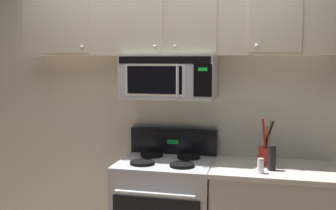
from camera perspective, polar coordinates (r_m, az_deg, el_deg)
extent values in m
cube|color=silver|center=(3.66, 1.09, 0.50)|extent=(5.20, 0.10, 2.70)
cylinder|color=#B7BABF|center=(3.10, -1.86, -12.15)|extent=(0.61, 0.03, 0.03)
cube|color=black|center=(3.63, 0.79, -4.98)|extent=(0.76, 0.07, 0.22)
cube|color=#19D83F|center=(3.59, 0.66, -5.09)|extent=(0.10, 0.00, 0.04)
cylinder|color=black|center=(3.29, -3.60, -7.93)|extent=(0.19, 0.19, 0.02)
cylinder|color=black|center=(3.21, 1.93, -8.26)|extent=(0.19, 0.19, 0.02)
cylinder|color=black|center=(3.55, -2.27, -6.86)|extent=(0.19, 0.19, 0.02)
cylinder|color=black|center=(3.48, 2.85, -7.13)|extent=(0.19, 0.19, 0.02)
cube|color=#B7BABF|center=(3.41, 0.21, 3.86)|extent=(0.76, 0.39, 0.35)
cube|color=black|center=(3.21, -0.60, 6.22)|extent=(0.73, 0.01, 0.06)
cube|color=white|center=(3.23, -1.88, 3.47)|extent=(0.49, 0.01, 0.25)
cube|color=black|center=(3.23, -1.89, 3.46)|extent=(0.44, 0.01, 0.22)
cube|color=black|center=(3.15, 4.80, 3.38)|extent=(0.14, 0.01, 0.25)
cube|color=#19D83F|center=(3.15, 4.80, 4.92)|extent=(0.07, 0.00, 0.03)
cylinder|color=#B7BABF|center=(3.16, 1.31, 3.41)|extent=(0.02, 0.02, 0.23)
cube|color=beige|center=(3.45, 0.33, 11.38)|extent=(2.50, 0.33, 0.55)
cube|color=beige|center=(3.57, -13.66, 11.03)|extent=(0.38, 0.01, 0.51)
sphere|color=#B7BABF|center=(3.49, -11.76, 7.82)|extent=(0.03, 0.03, 0.03)
cube|color=beige|center=(3.34, -3.93, 11.54)|extent=(0.38, 0.01, 0.51)
sphere|color=#B7BABF|center=(3.27, -1.79, 8.05)|extent=(0.03, 0.03, 0.03)
cube|color=beige|center=(3.24, 3.34, 11.70)|extent=(0.38, 0.01, 0.51)
sphere|color=#B7BABF|center=(3.24, 0.98, 8.08)|extent=(0.03, 0.03, 0.03)
cube|color=beige|center=(3.19, 14.61, 11.60)|extent=(0.38, 0.01, 0.51)
sphere|color=#B7BABF|center=(3.16, 12.13, 7.98)|extent=(0.03, 0.03, 0.03)
cube|color=beige|center=(3.31, 14.22, -8.56)|extent=(0.93, 0.65, 0.03)
cylinder|color=red|center=(3.36, 13.38, -6.82)|extent=(0.13, 0.13, 0.13)
cylinder|color=olive|center=(3.36, 13.42, -4.71)|extent=(0.02, 0.07, 0.23)
cylinder|color=red|center=(3.33, 13.11, -4.33)|extent=(0.05, 0.07, 0.29)
cylinder|color=#A87A47|center=(3.34, 13.70, -4.39)|extent=(0.04, 0.05, 0.28)
cylinder|color=#BCBCC1|center=(3.37, 13.72, -4.59)|extent=(0.05, 0.02, 0.25)
cylinder|color=black|center=(3.35, 13.55, -4.43)|extent=(0.10, 0.02, 0.27)
cylinder|color=white|center=(3.09, 12.61, -8.32)|extent=(0.05, 0.05, 0.09)
cylinder|color=#B7BABF|center=(3.08, 12.64, -7.33)|extent=(0.05, 0.05, 0.02)
cylinder|color=black|center=(3.18, 14.10, -7.08)|extent=(0.06, 0.06, 0.19)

